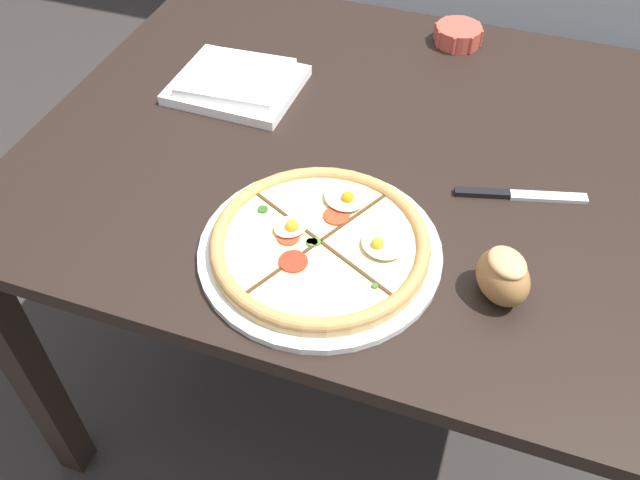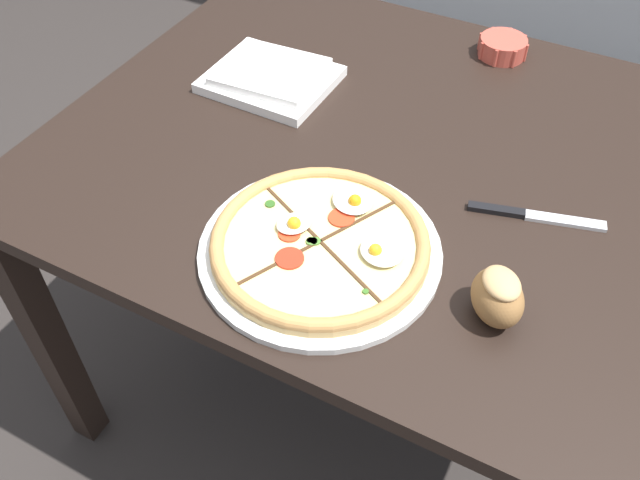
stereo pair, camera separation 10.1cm
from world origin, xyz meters
TOP-DOWN VIEW (x-y plane):
  - ground_plane at (0.00, 0.00)m, footprint 12.00×12.00m
  - dining_table at (0.00, 0.00)m, footprint 1.22×0.98m
  - pizza at (-0.01, -0.28)m, footprint 0.37×0.37m
  - ramekin_bowl at (0.07, 0.39)m, footprint 0.10×0.10m
  - napkin_folded at (-0.31, 0.08)m, footprint 0.24×0.21m
  - bread_piece_near at (0.26, -0.27)m, footprint 0.11×0.11m
  - knife_main at (0.26, -0.06)m, footprint 0.21×0.07m

SIDE VIEW (x-z plane):
  - ground_plane at x=0.00m, z-range 0.00..0.00m
  - dining_table at x=0.00m, z-range 0.28..1.05m
  - knife_main at x=0.26m, z-range 0.77..0.78m
  - napkin_folded at x=-0.31m, z-range 0.77..0.80m
  - pizza at x=-0.01m, z-range 0.76..0.81m
  - ramekin_bowl at x=0.07m, z-range 0.77..0.81m
  - bread_piece_near at x=0.26m, z-range 0.77..0.85m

